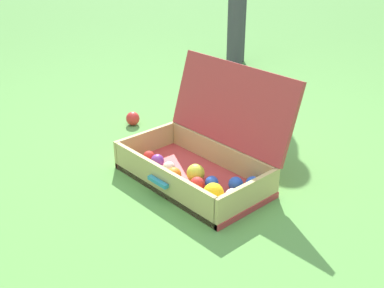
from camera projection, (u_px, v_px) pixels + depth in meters
ground_plane at (190, 183)px, 1.99m from camera, size 16.00×16.00×0.00m
open_suitcase at (203, 157)px, 1.98m from camera, size 0.65×0.48×0.46m
stray_ball_on_grass at (133, 119)px, 2.55m from camera, size 0.07×0.07×0.07m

